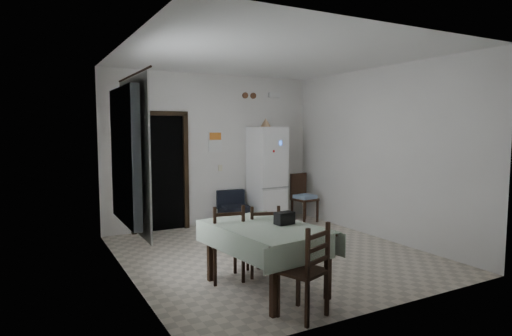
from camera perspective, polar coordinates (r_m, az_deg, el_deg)
The scene contains 25 objects.
ground at distance 6.53m, azimuth 2.14°, elevation -11.35°, with size 4.50×4.50×0.00m, color #BAAD98.
ceiling at distance 6.34m, azimuth 2.23°, elevation 14.63°, with size 4.20×4.50×0.02m, color white, non-canonical shape.
wall_back at distance 8.28m, azimuth -5.80°, elevation 2.37°, with size 4.20×0.02×2.90m, color silver, non-canonical shape.
wall_front at distance 4.49m, azimuth 16.99°, elevation -0.34°, with size 4.20×0.02×2.90m, color silver, non-canonical shape.
wall_left at distance 5.51m, azimuth -16.96°, elevation 0.67°, with size 0.02×4.50×2.90m, color silver, non-canonical shape.
wall_right at distance 7.56m, azimuth 16.01°, elevation 1.91°, with size 0.02×4.50×2.90m, color silver, non-canonical shape.
doorway at distance 8.16m, azimuth -13.14°, elevation -0.53°, with size 1.06×0.52×2.22m.
window_recess at distance 5.29m, azimuth -17.08°, elevation 1.57°, with size 0.10×1.20×1.60m, color silver.
curtain at distance 5.32m, azimuth -15.92°, elevation 1.62°, with size 0.02×1.45×1.85m, color silver.
curtain_rod at distance 5.35m, azimuth -16.08°, elevation 11.84°, with size 0.02×0.02×1.60m, color black.
calendar at distance 8.28m, azimuth -5.46°, elevation 3.55°, with size 0.28×0.02×0.40m, color white.
calendar_image at distance 8.28m, azimuth -5.45°, elevation 4.24°, with size 0.24×0.01×0.14m, color orange.
light_switch at distance 8.36m, azimuth -4.79°, elevation 0.00°, with size 0.08×0.02×0.12m, color beige.
vent_left at distance 8.58m, azimuth -1.45°, elevation 9.65°, with size 0.12×0.12×0.03m, color brown.
vent_right at distance 8.66m, azimuth -0.37°, elevation 9.61°, with size 0.12×0.12×0.03m, color brown.
emergency_light at distance 8.87m, azimuth 2.42°, elevation 9.70°, with size 0.25×0.07×0.09m, color white.
fridge at distance 8.49m, azimuth 1.49°, elevation -0.92°, with size 0.62×0.62×1.90m, color white, non-canonical shape.
tan_cone at distance 8.34m, azimuth 1.30°, elevation 6.09°, with size 0.21×0.21×0.17m, color tan.
navy_seat at distance 8.26m, azimuth -2.81°, elevation -5.42°, with size 0.55×0.53×0.67m, color black, non-canonical shape.
corner_chair at distance 8.61m, azimuth 6.52°, elevation -4.00°, with size 0.42×0.42×0.96m, color black, non-canonical shape.
dining_table at distance 5.06m, azimuth 1.28°, elevation -11.86°, with size 0.96×1.46×0.76m, color #99AA92, non-canonical shape.
black_bag at distance 5.03m, azimuth 3.81°, elevation -6.69°, with size 0.22×0.13×0.14m, color black.
dining_chair_far_left at distance 5.36m, azimuth -4.10°, elevation -9.79°, with size 0.41×0.41×0.95m, color black, non-canonical shape.
dining_chair_far_right at distance 5.56m, azimuth 0.90°, elevation -9.46°, with size 0.39×0.39×0.91m, color black, non-canonical shape.
dining_chair_near_head at distance 4.38m, azimuth 6.24°, elevation -13.34°, with size 0.41×0.41×0.95m, color black, non-canonical shape.
Camera 1 is at (-3.20, -5.38, 1.88)m, focal length 30.00 mm.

